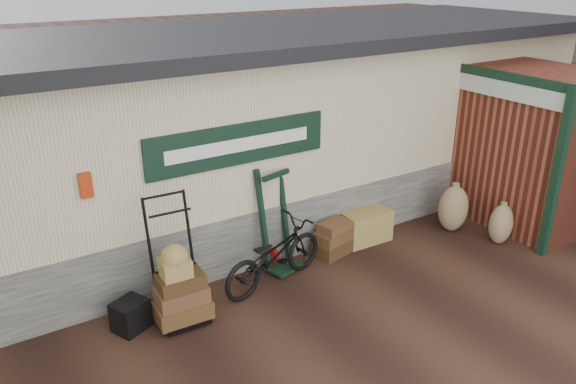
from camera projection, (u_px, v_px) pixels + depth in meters
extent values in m
plane|color=black|center=(297.00, 298.00, 7.53)|extent=(80.00, 80.00, 0.00)
cube|color=#4C4C47|center=(209.00, 199.00, 9.51)|extent=(14.00, 3.54, 0.90)
cube|color=#BDB38A|center=(204.00, 113.00, 8.93)|extent=(14.00, 3.50, 2.10)
cube|color=black|center=(203.00, 39.00, 8.37)|extent=(14.40, 4.10, 0.20)
cube|color=black|center=(239.00, 144.00, 7.39)|extent=(2.60, 0.06, 0.55)
cube|color=white|center=(240.00, 145.00, 7.37)|extent=(2.10, 0.01, 0.18)
cube|color=#B72F0D|center=(86.00, 185.00, 6.46)|extent=(0.14, 0.10, 0.30)
cube|color=maroon|center=(476.00, 131.00, 10.29)|extent=(1.60, 4.50, 2.60)
cube|color=black|center=(557.00, 175.00, 8.16)|extent=(0.12, 0.12, 2.60)
cube|color=#194C2D|center=(500.00, 89.00, 8.70)|extent=(0.04, 2.40, 0.28)
cube|color=black|center=(502.00, 76.00, 8.63)|extent=(0.05, 2.50, 0.14)
cube|color=olive|center=(364.00, 225.00, 9.01)|extent=(0.81, 0.54, 0.52)
cube|color=black|center=(130.00, 315.00, 6.83)|extent=(0.49, 0.46, 0.39)
imported|color=black|center=(274.00, 252.00, 7.67)|extent=(0.97, 1.83, 1.01)
ellipsoid|color=olive|center=(453.00, 208.00, 9.27)|extent=(0.62, 0.58, 0.79)
ellipsoid|color=olive|center=(501.00, 224.00, 8.87)|extent=(0.45, 0.39, 0.66)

